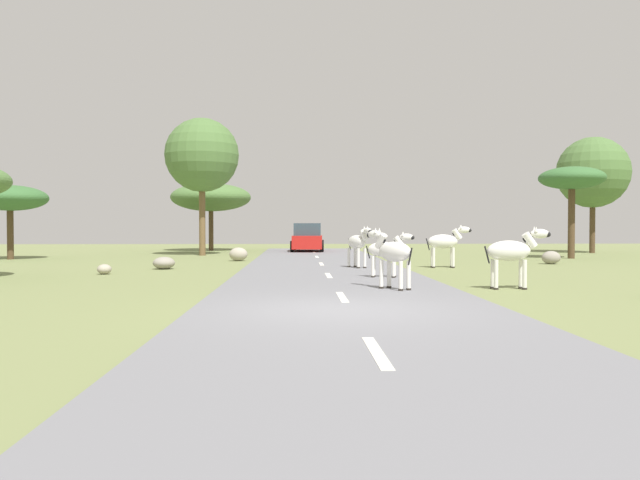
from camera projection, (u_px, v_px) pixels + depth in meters
name	position (u px, v px, depth m)	size (l,w,h in m)	color
ground_plane	(340.00, 312.00, 11.70)	(90.00, 90.00, 0.00)	olive
road	(350.00, 310.00, 11.71)	(6.00, 64.00, 0.05)	slate
lane_markings	(355.00, 317.00, 10.71)	(0.16, 56.00, 0.01)	silver
zebra_0	(358.00, 243.00, 23.37)	(0.94, 1.57, 1.58)	silver
zebra_1	(512.00, 252.00, 15.91)	(1.71, 0.47, 1.61)	silver
zebra_2	(445.00, 242.00, 24.14)	(1.77, 0.50, 1.67)	silver
zebra_3	(392.00, 252.00, 15.44)	(1.12, 1.42, 1.52)	silver
zebra_4	(386.00, 250.00, 18.99)	(1.45, 0.62, 1.40)	silver
car_0	(308.00, 238.00, 38.95)	(2.16, 4.41, 1.74)	red
tree_1	(202.00, 156.00, 34.10)	(4.03, 4.03, 7.51)	brown
tree_2	(572.00, 179.00, 30.98)	(3.20, 3.20, 4.57)	#4C3823
tree_4	(10.00, 198.00, 30.16)	(3.52, 3.52, 3.59)	#4C3823
tree_5	(593.00, 173.00, 37.30)	(4.23, 4.23, 6.94)	#4C3823
tree_6	(211.00, 198.00, 40.93)	(5.22, 5.22, 4.42)	#4C3823
rock_0	(238.00, 254.00, 28.82)	(0.84, 0.67, 0.62)	#A89E8C
rock_1	(104.00, 269.00, 20.84)	(0.46, 0.51, 0.34)	#A89E8C
rock_2	(164.00, 263.00, 23.35)	(0.81, 0.84, 0.46)	gray
rock_3	(551.00, 258.00, 26.47)	(0.79, 0.58, 0.56)	gray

